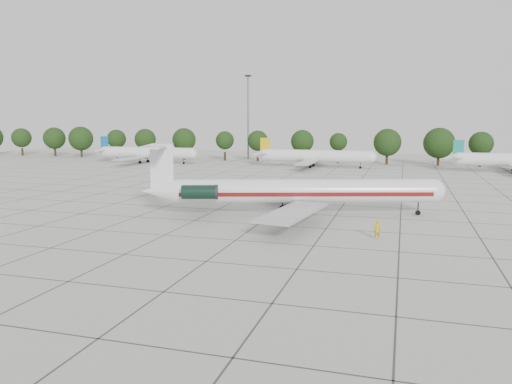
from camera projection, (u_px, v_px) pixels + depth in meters
ground at (258, 225)px, 58.31m from camera, size 260.00×260.00×0.00m
apron_joints at (287, 204)px, 72.54m from camera, size 170.00×170.00×0.02m
main_airliner at (288, 191)px, 63.35m from camera, size 37.96×29.08×9.08m
ground_crew at (377, 229)px, 51.13m from camera, size 0.86×0.73×2.00m
bg_airliner_b at (146, 153)px, 139.37m from camera, size 28.24×27.20×7.40m
bg_airliner_c at (315, 156)px, 126.70m from camera, size 28.24×27.20×7.40m
tree_line at (302, 141)px, 141.37m from camera, size 249.86×8.44×10.22m
floodlight_mast at (248, 112)px, 151.96m from camera, size 1.60×1.60×25.45m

